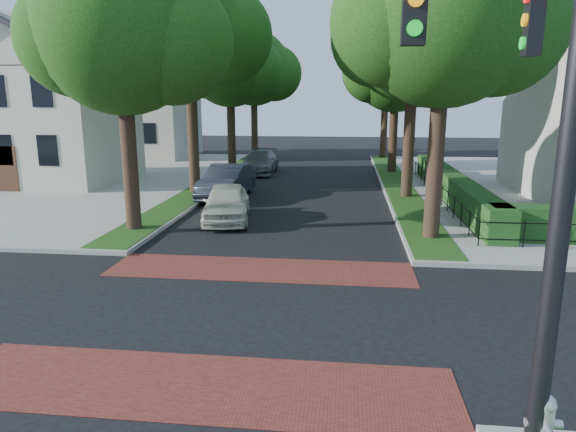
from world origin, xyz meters
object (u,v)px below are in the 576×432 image
(parked_car_middle, at_px, (227,181))
(parked_car_rear, at_px, (260,162))
(traffic_signal, at_px, (548,118))
(parked_car_front, at_px, (227,203))
(fire_hydrant, at_px, (543,426))

(parked_car_middle, bearing_deg, parked_car_rear, 92.96)
(traffic_signal, height_order, parked_car_rear, traffic_signal)
(traffic_signal, bearing_deg, parked_car_front, 118.21)
(parked_car_middle, distance_m, fire_hydrant, 20.85)
(parked_car_front, relative_size, parked_car_rear, 0.85)
(parked_car_front, distance_m, parked_car_middle, 5.20)
(parked_car_rear, distance_m, fire_hydrant, 29.31)
(traffic_signal, xyz_separation_m, parked_car_middle, (-8.49, 18.70, -3.86))
(traffic_signal, xyz_separation_m, fire_hydrant, (0.31, -0.19, -4.10))
(traffic_signal, distance_m, parked_car_rear, 29.30)
(traffic_signal, relative_size, fire_hydrant, 8.35)
(parked_car_middle, xyz_separation_m, fire_hydrant, (8.80, -18.90, -0.24))
(parked_car_rear, bearing_deg, traffic_signal, -74.42)
(parked_car_front, bearing_deg, parked_car_middle, 93.48)
(parked_car_middle, distance_m, parked_car_rear, 9.11)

